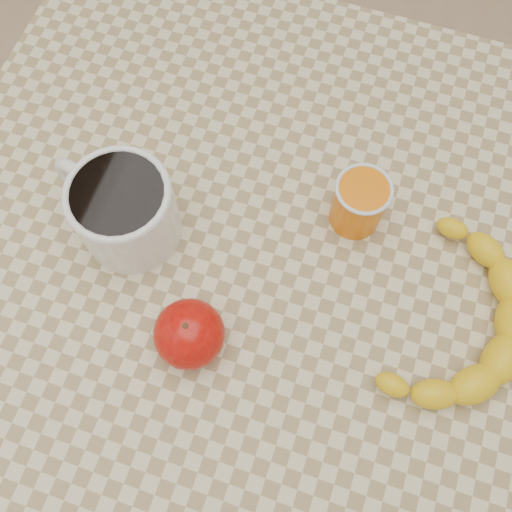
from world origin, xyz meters
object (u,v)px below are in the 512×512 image
(apple, at_px, (189,334))
(banana, at_px, (459,322))
(table, at_px, (256,286))
(orange_juice_glass, at_px, (359,203))
(coffee_mug, at_px, (123,209))

(apple, bearing_deg, banana, 21.92)
(apple, bearing_deg, table, 71.72)
(table, relative_size, banana, 2.69)
(table, distance_m, orange_juice_glass, 0.18)
(coffee_mug, xyz_separation_m, orange_juice_glass, (0.24, 0.10, -0.01))
(orange_juice_glass, bearing_deg, coffee_mug, -158.29)
(table, bearing_deg, banana, -0.65)
(table, height_order, banana, banana)
(coffee_mug, distance_m, apple, 0.15)
(table, relative_size, apple, 8.84)
(coffee_mug, height_order, banana, coffee_mug)
(coffee_mug, relative_size, apple, 1.84)
(orange_juice_glass, bearing_deg, banana, -34.30)
(apple, height_order, banana, apple)
(table, bearing_deg, coffee_mug, -177.87)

